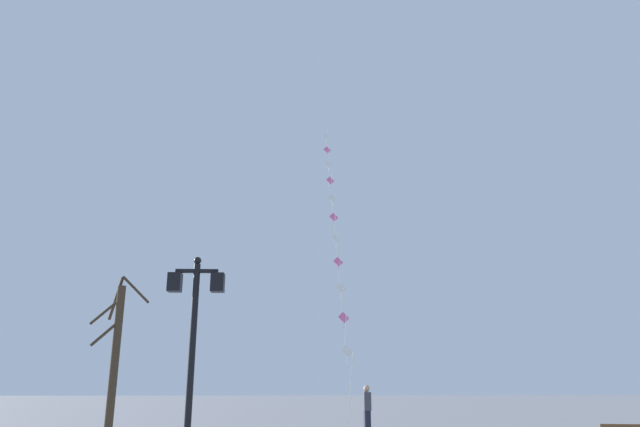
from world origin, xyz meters
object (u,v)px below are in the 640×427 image
at_px(twin_lantern_lamp_post, 194,319).
at_px(kite_train, 335,228).
at_px(bare_tree, 114,360).
at_px(kite_flyer, 367,410).

bearing_deg(twin_lantern_lamp_post, kite_train, 76.54).
distance_m(twin_lantern_lamp_post, bare_tree, 4.94).
distance_m(kite_flyer, bare_tree, 8.70).
bearing_deg(bare_tree, kite_flyer, 30.70).
xyz_separation_m(twin_lantern_lamp_post, bare_tree, (-2.80, 4.01, -0.67)).
xyz_separation_m(kite_flyer, bare_tree, (-7.37, -4.38, 1.47)).
distance_m(twin_lantern_lamp_post, kite_train, 18.58).
height_order(kite_flyer, bare_tree, bare_tree).
relative_size(kite_train, kite_flyer, 10.52).
xyz_separation_m(twin_lantern_lamp_post, kite_train, (4.04, 16.89, 6.58)).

